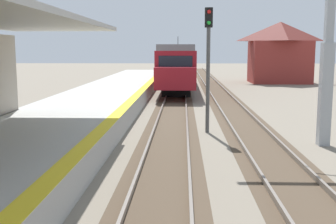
% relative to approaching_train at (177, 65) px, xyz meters
% --- Properties ---
extents(station_platform, '(5.00, 80.00, 0.91)m').
position_rel_approaching_train_xyz_m(station_platform, '(-4.40, -22.76, -1.73)').
color(station_platform, '#A8A8A3').
rests_on(station_platform, ground).
extents(track_pair_nearest_platform, '(2.34, 120.00, 0.16)m').
position_rel_approaching_train_xyz_m(track_pair_nearest_platform, '(-0.00, -18.76, -2.13)').
color(track_pair_nearest_platform, '#4C3D2D').
rests_on(track_pair_nearest_platform, ground).
extents(track_pair_middle, '(2.34, 120.00, 0.16)m').
position_rel_approaching_train_xyz_m(track_pair_middle, '(3.40, -18.76, -2.13)').
color(track_pair_middle, '#4C3D2D').
rests_on(track_pair_middle, ground).
extents(approaching_train, '(2.93, 19.60, 4.76)m').
position_rel_approaching_train_xyz_m(approaching_train, '(0.00, 0.00, 0.00)').
color(approaching_train, maroon).
rests_on(approaching_train, ground).
extents(rail_signal_post, '(0.32, 0.34, 5.20)m').
position_rel_approaching_train_xyz_m(rail_signal_post, '(1.56, -19.87, 1.02)').
color(rail_signal_post, '#4C4C4C').
rests_on(rail_signal_post, ground).
extents(catenary_pylon_far_side, '(5.00, 0.40, 7.50)m').
position_rel_approaching_train_xyz_m(catenary_pylon_far_side, '(5.39, -22.15, 1.43)').
color(catenary_pylon_far_side, '#9EA3A8').
rests_on(catenary_pylon_far_side, ground).
extents(distant_trackside_house, '(6.60, 5.28, 6.40)m').
position_rel_approaching_train_xyz_m(distant_trackside_house, '(10.73, 7.75, 1.16)').
color(distant_trackside_house, maroon).
rests_on(distant_trackside_house, ground).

